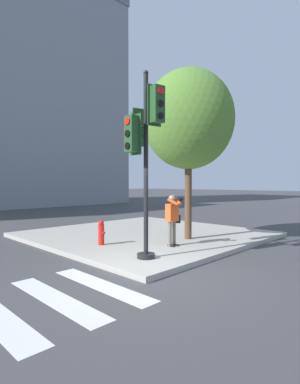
{
  "coord_description": "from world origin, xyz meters",
  "views": [
    {
      "loc": [
        -4.88,
        -4.9,
        2.11
      ],
      "look_at": [
        1.34,
        1.17,
        1.86
      ],
      "focal_mm": 28.0,
      "sensor_mm": 36.0,
      "label": 1
    }
  ],
  "objects_px": {
    "traffic_signal_pole": "(143,142)",
    "person_photographer": "(173,216)",
    "fire_hydrant": "(101,233)",
    "street_tree": "(188,120)"
  },
  "relations": [
    {
      "from": "street_tree",
      "to": "fire_hydrant",
      "type": "bearing_deg",
      "value": 153.95
    },
    {
      "from": "traffic_signal_pole",
      "to": "person_photographer",
      "type": "xyz_separation_m",
      "value": [
        1.77,
        0.49,
        -2.08
      ]
    },
    {
      "from": "person_photographer",
      "to": "street_tree",
      "type": "bearing_deg",
      "value": 16.14
    },
    {
      "from": "traffic_signal_pole",
      "to": "person_photographer",
      "type": "distance_m",
      "value": 2.77
    },
    {
      "from": "street_tree",
      "to": "fire_hydrant",
      "type": "xyz_separation_m",
      "value": [
        -2.77,
        1.35,
        -3.79
      ]
    },
    {
      "from": "traffic_signal_pole",
      "to": "street_tree",
      "type": "relative_size",
      "value": 0.82
    },
    {
      "from": "person_photographer",
      "to": "traffic_signal_pole",
      "type": "bearing_deg",
      "value": -164.54
    },
    {
      "from": "street_tree",
      "to": "person_photographer",
      "type": "bearing_deg",
      "value": -163.86
    },
    {
      "from": "traffic_signal_pole",
      "to": "person_photographer",
      "type": "bearing_deg",
      "value": 15.46
    },
    {
      "from": "person_photographer",
      "to": "fire_hydrant",
      "type": "distance_m",
      "value": 2.34
    }
  ]
}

